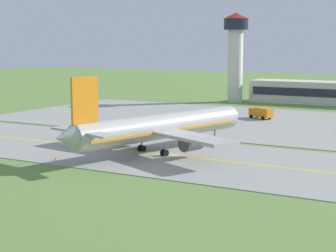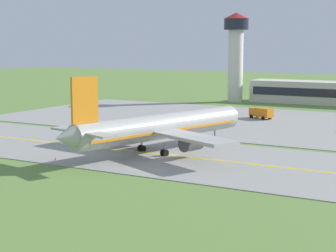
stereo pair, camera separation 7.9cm
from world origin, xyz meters
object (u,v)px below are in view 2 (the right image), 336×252
airplane_lead (160,127)px  service_truck_fuel (184,118)px  service_truck_pushback (261,113)px  control_tower (236,48)px

airplane_lead → service_truck_fuel: 34.51m
service_truck_pushback → control_tower: control_tower is taller
control_tower → service_truck_fuel: bearing=-80.9°
airplane_lead → control_tower: 83.13m
airplane_lead → control_tower: bearing=104.1°
airplane_lead → service_truck_fuel: airplane_lead is taller
service_truck_pushback → airplane_lead: bearing=-90.3°
airplane_lead → control_tower: (-20.05, 79.82, 11.70)m
airplane_lead → service_truck_pushback: 46.40m
service_truck_fuel → control_tower: 50.53m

